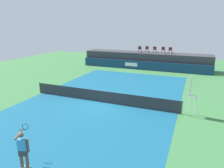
{
  "coord_description": "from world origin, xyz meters",
  "views": [
    {
      "loc": [
        6.75,
        -14.21,
        6.03
      ],
      "look_at": [
        0.12,
        2.0,
        1.0
      ],
      "focal_mm": 33.08,
      "sensor_mm": 36.0,
      "label": 1
    }
  ],
  "objects_px": {
    "spectator_chair_center": "(155,49)",
    "net_post_far": "(182,107)",
    "spectator_chair_far_left": "(140,49)",
    "spectator_chair_far_right": "(170,50)",
    "net_post_near": "(40,88)",
    "spectator_chair_left": "(147,49)",
    "tennis_player": "(23,149)",
    "umpire_chair": "(191,93)",
    "spectator_chair_right": "(163,50)",
    "tennis_ball": "(177,86)"
  },
  "relations": [
    {
      "from": "spectator_chair_left",
      "to": "tennis_ball",
      "type": "xyz_separation_m",
      "value": [
        5.24,
        -8.69,
        -2.66
      ]
    },
    {
      "from": "spectator_chair_far_left",
      "to": "tennis_player",
      "type": "relative_size",
      "value": 0.5
    },
    {
      "from": "tennis_player",
      "to": "tennis_ball",
      "type": "height_order",
      "value": "tennis_player"
    },
    {
      "from": "spectator_chair_left",
      "to": "net_post_near",
      "type": "distance_m",
      "value": 16.87
    },
    {
      "from": "spectator_chair_center",
      "to": "net_post_near",
      "type": "xyz_separation_m",
      "value": [
        -7.41,
        -15.49,
        -2.19
      ]
    },
    {
      "from": "spectator_chair_far_left",
      "to": "spectator_chair_far_right",
      "type": "bearing_deg",
      "value": 3.28
    },
    {
      "from": "spectator_chair_right",
      "to": "umpire_chair",
      "type": "bearing_deg",
      "value": -74.4
    },
    {
      "from": "spectator_chair_far_right",
      "to": "net_post_near",
      "type": "bearing_deg",
      "value": -121.86
    },
    {
      "from": "net_post_near",
      "to": "tennis_ball",
      "type": "height_order",
      "value": "net_post_near"
    },
    {
      "from": "net_post_near",
      "to": "tennis_ball",
      "type": "bearing_deg",
      "value": 30.57
    },
    {
      "from": "spectator_chair_left",
      "to": "tennis_ball",
      "type": "distance_m",
      "value": 10.49
    },
    {
      "from": "spectator_chair_right",
      "to": "net_post_far",
      "type": "distance_m",
      "value": 16.13
    },
    {
      "from": "spectator_chair_right",
      "to": "tennis_player",
      "type": "bearing_deg",
      "value": -94.77
    },
    {
      "from": "umpire_chair",
      "to": "spectator_chair_far_left",
      "type": "bearing_deg",
      "value": 116.73
    },
    {
      "from": "spectator_chair_right",
      "to": "spectator_chair_far_right",
      "type": "distance_m",
      "value": 0.98
    },
    {
      "from": "spectator_chair_left",
      "to": "spectator_chair_right",
      "type": "bearing_deg",
      "value": 0.58
    },
    {
      "from": "spectator_chair_far_left",
      "to": "spectator_chair_left",
      "type": "distance_m",
      "value": 1.04
    },
    {
      "from": "spectator_chair_far_right",
      "to": "tennis_ball",
      "type": "distance_m",
      "value": 9.21
    },
    {
      "from": "spectator_chair_center",
      "to": "tennis_player",
      "type": "bearing_deg",
      "value": -91.97
    },
    {
      "from": "spectator_chair_far_left",
      "to": "spectator_chair_center",
      "type": "relative_size",
      "value": 1.0
    },
    {
      "from": "spectator_chair_center",
      "to": "net_post_near",
      "type": "height_order",
      "value": "spectator_chair_center"
    },
    {
      "from": "net_post_near",
      "to": "spectator_chair_far_right",
      "type": "bearing_deg",
      "value": 58.14
    },
    {
      "from": "spectator_chair_far_left",
      "to": "spectator_chair_far_right",
      "type": "distance_m",
      "value": 4.28
    },
    {
      "from": "umpire_chair",
      "to": "net_post_far",
      "type": "relative_size",
      "value": 2.76
    },
    {
      "from": "umpire_chair",
      "to": "net_post_near",
      "type": "height_order",
      "value": "umpire_chair"
    },
    {
      "from": "net_post_near",
      "to": "spectator_chair_right",
      "type": "bearing_deg",
      "value": 61.02
    },
    {
      "from": "spectator_chair_far_left",
      "to": "tennis_ball",
      "type": "xyz_separation_m",
      "value": [
        6.22,
        -8.35,
        -2.66
      ]
    },
    {
      "from": "spectator_chair_left",
      "to": "tennis_player",
      "type": "xyz_separation_m",
      "value": [
        0.3,
        -24.09,
        -1.73
      ]
    },
    {
      "from": "spectator_chair_far_right",
      "to": "net_post_far",
      "type": "xyz_separation_m",
      "value": [
        2.83,
        -15.41,
        -2.19
      ]
    },
    {
      "from": "spectator_chair_far_right",
      "to": "spectator_chair_left",
      "type": "bearing_deg",
      "value": 178.39
    },
    {
      "from": "spectator_chair_right",
      "to": "net_post_far",
      "type": "relative_size",
      "value": 0.89
    },
    {
      "from": "spectator_chair_right",
      "to": "tennis_ball",
      "type": "bearing_deg",
      "value": -71.45
    },
    {
      "from": "spectator_chair_left",
      "to": "net_post_far",
      "type": "bearing_deg",
      "value": -68.46
    },
    {
      "from": "net_post_far",
      "to": "tennis_player",
      "type": "distance_m",
      "value": 10.39
    },
    {
      "from": "umpire_chair",
      "to": "net_post_near",
      "type": "distance_m",
      "value": 12.97
    },
    {
      "from": "spectator_chair_left",
      "to": "tennis_ball",
      "type": "bearing_deg",
      "value": -58.92
    },
    {
      "from": "spectator_chair_left",
      "to": "net_post_far",
      "type": "xyz_separation_m",
      "value": [
        6.12,
        -15.5,
        -2.19
      ]
    },
    {
      "from": "tennis_ball",
      "to": "umpire_chair",
      "type": "bearing_deg",
      "value": -78.32
    },
    {
      "from": "spectator_chair_center",
      "to": "spectator_chair_right",
      "type": "relative_size",
      "value": 1.0
    },
    {
      "from": "spectator_chair_right",
      "to": "net_post_far",
      "type": "height_order",
      "value": "spectator_chair_right"
    },
    {
      "from": "spectator_chair_left",
      "to": "tennis_player",
      "type": "height_order",
      "value": "spectator_chair_left"
    },
    {
      "from": "spectator_chair_center",
      "to": "tennis_ball",
      "type": "xyz_separation_m",
      "value": [
        4.11,
        -8.68,
        -2.66
      ]
    },
    {
      "from": "spectator_chair_center",
      "to": "net_post_far",
      "type": "xyz_separation_m",
      "value": [
        4.99,
        -15.49,
        -2.19
      ]
    },
    {
      "from": "spectator_chair_left",
      "to": "tennis_player",
      "type": "distance_m",
      "value": 24.16
    },
    {
      "from": "spectator_chair_far_left",
      "to": "spectator_chair_right",
      "type": "relative_size",
      "value": 1.0
    },
    {
      "from": "spectator_chair_far_right",
      "to": "tennis_ball",
      "type": "xyz_separation_m",
      "value": [
        1.95,
        -8.6,
        -2.66
      ]
    },
    {
      "from": "spectator_chair_far_left",
      "to": "spectator_chair_right",
      "type": "distance_m",
      "value": 3.32
    },
    {
      "from": "spectator_chair_left",
      "to": "umpire_chair",
      "type": "xyz_separation_m",
      "value": [
        6.64,
        -15.48,
        -1.11
      ]
    },
    {
      "from": "umpire_chair",
      "to": "tennis_ball",
      "type": "xyz_separation_m",
      "value": [
        -1.4,
        6.79,
        -1.55
      ]
    },
    {
      "from": "spectator_chair_far_left",
      "to": "tennis_player",
      "type": "xyz_separation_m",
      "value": [
        1.29,
        -23.75,
        -1.73
      ]
    }
  ]
}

